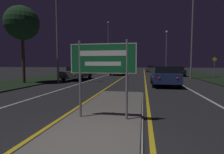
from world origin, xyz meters
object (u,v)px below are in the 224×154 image
streetlight_left_far (108,42)px  car_receding_2 (151,68)px  car_receding_0 (164,75)px  warning_sign (214,65)px  streetlight_right_far (166,46)px  streetlight_right_near (192,26)px  car_approaching_0 (78,73)px  car_receding_1 (176,71)px  streetlight_left_near (57,22)px  highway_sign (103,63)px  car_approaching_1 (118,70)px

streetlight_left_far → car_receding_2: 10.91m
car_receding_0 → warning_sign: bearing=54.1°
streetlight_right_far → streetlight_right_near: bearing=-89.1°
streetlight_right_near → car_approaching_0: bearing=-165.7°
car_receding_2 → car_approaching_0: (-8.59, -20.02, -0.01)m
car_receding_1 → car_receding_2: (-2.95, 12.02, 0.03)m
streetlight_left_near → car_receding_0: bearing=-2.0°
streetlight_left_near → car_receding_0: 10.09m
highway_sign → streetlight_right_far: 36.29m
car_receding_1 → car_receding_2: car_receding_2 is taller
car_approaching_1 → streetlight_right_far: bearing=58.5°
car_approaching_1 → streetlight_right_near: bearing=-30.4°
streetlight_left_near → warning_sign: bearing=30.6°
streetlight_left_far → car_receding_0: bearing=-69.0°
car_receding_1 → streetlight_right_near: bearing=-82.0°
streetlight_left_near → car_approaching_1: (3.63, 11.93, -4.57)m
car_receding_1 → car_approaching_1: size_ratio=0.98×
car_receding_2 → car_approaching_1: size_ratio=0.97×
streetlight_left_near → streetlight_left_far: streetlight_left_far is taller
streetlight_left_near → streetlight_right_near: 14.30m
highway_sign → car_receding_0: (2.77, 9.07, -0.92)m
car_receding_1 → car_approaching_0: car_approaching_0 is taller
highway_sign → streetlight_left_near: bearing=123.6°
streetlight_right_near → car_receding_1: (-0.69, 4.88, -5.15)m
streetlight_left_near → car_receding_2: size_ratio=2.11×
car_approaching_0 → car_approaching_1: car_approaching_1 is taller
car_receding_2 → car_approaching_1: car_approaching_1 is taller
streetlight_left_far → streetlight_right_near: (12.93, -17.17, -0.59)m
streetlight_right_near → car_receding_0: bearing=-117.9°
highway_sign → car_approaching_0: (-5.79, 12.87, -0.99)m
car_receding_0 → car_approaching_0: (-8.56, 3.80, -0.06)m
streetlight_left_near → warning_sign: (16.16, 9.56, -3.75)m
car_approaching_1 → highway_sign: bearing=-83.0°
highway_sign → streetlight_left_near: (-6.24, 9.38, 3.61)m
car_receding_0 → car_receding_2: 23.82m
streetlight_right_far → car_receding_1: streetlight_right_far is taller
streetlight_right_near → car_receding_0: (-3.67, -6.91, -5.06)m
streetlight_right_near → streetlight_left_near: bearing=-152.5°
streetlight_right_far → warning_sign: 17.53m
streetlight_left_far → car_receding_0: streetlight_left_far is taller
car_receding_0 → car_receding_1: bearing=75.8°
warning_sign → car_receding_2: bearing=117.1°
streetlight_left_near → car_approaching_1: streetlight_left_near is taller
highway_sign → warning_sign: bearing=62.4°
streetlight_left_far → streetlight_right_near: bearing=-53.0°
streetlight_left_far → car_receding_1: 18.27m
streetlight_right_near → car_receding_0: streetlight_right_near is taller
highway_sign → car_receding_2: 33.02m
car_receding_0 → warning_sign: (7.15, 9.87, 0.78)m
streetlight_right_near → warning_sign: 6.26m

